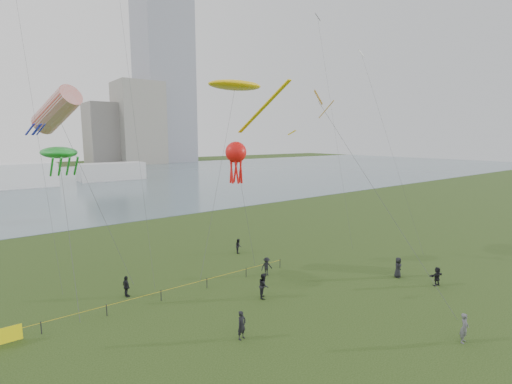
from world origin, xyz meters
TOP-DOWN VIEW (x-y plane):
  - ground_plane at (0.00, 0.00)m, footprint 400.00×400.00m
  - lake at (0.00, 100.00)m, footprint 400.00×120.00m
  - tower at (62.00, 168.00)m, footprint 24.00×24.00m
  - building_mid at (46.00, 162.00)m, footprint 20.00×20.00m
  - building_low at (32.00, 168.00)m, footprint 16.00×18.00m
  - pavilion_left at (-12.00, 95.00)m, footprint 22.00×8.00m
  - pavilion_right at (14.00, 98.00)m, footprint 18.00×7.00m
  - fence at (-13.54, 12.21)m, footprint 24.07×0.07m
  - kite_flyer at (4.87, -4.44)m, footprint 0.75×0.57m
  - spectator_a at (-0.84, 7.91)m, footprint 1.17×1.20m
  - spectator_b at (2.30, 11.44)m, footprint 1.18×0.81m
  - spectator_c at (-9.28, 14.53)m, footprint 0.54×1.03m
  - spectator_d at (11.33, 4.01)m, footprint 1.01×0.78m
  - spectator_e at (12.23, 0.94)m, footprint 1.56×0.77m
  - spectator_f at (-5.64, 4.06)m, footprint 0.73×0.56m
  - spectator_g at (4.01, 18.37)m, footprint 0.90×0.96m
  - kite_stingray at (2.42, 16.37)m, footprint 8.60×10.21m
  - kite_windsock at (-12.19, 20.57)m, footprint 6.60×6.58m
  - kite_creature at (-12.57, 18.83)m, footprint 2.57×8.83m
  - kite_octopus at (1.52, 15.07)m, footprint 2.26×2.31m
  - kite_delta at (5.09, 7.44)m, footprint 3.25×11.74m
  - small_kites at (-1.51, 18.93)m, footprint 38.30×10.64m

SIDE VIEW (x-z plane):
  - ground_plane at x=0.00m, z-range 0.00..0.00m
  - lake at x=0.00m, z-range -0.02..0.06m
  - fence at x=-13.54m, z-range 0.03..1.08m
  - spectator_g at x=4.01m, z-range 0.00..1.57m
  - spectator_e at x=12.23m, z-range 0.00..1.61m
  - spectator_b at x=2.30m, z-range 0.00..1.67m
  - spectator_c at x=-9.28m, z-range 0.00..1.68m
  - spectator_f at x=-5.64m, z-range 0.00..1.80m
  - spectator_d at x=11.33m, z-range 0.00..1.82m
  - kite_flyer at x=4.87m, z-range 0.00..1.84m
  - spectator_a at x=-0.84m, z-range 0.00..1.95m
  - pavilion_right at x=14.00m, z-range 0.00..5.00m
  - pavilion_left at x=-12.00m, z-range 0.00..6.00m
  - kite_octopus at x=1.52m, z-range 4.90..16.89m
  - kite_creature at x=-12.57m, z-range 5.35..17.00m
  - building_low at x=32.00m, z-range 0.00..28.00m
  - kite_windsock at x=-12.19m, z-range 6.29..22.79m
  - kite_delta at x=5.09m, z-range 6.58..22.75m
  - kite_stingray at x=2.42m, z-range 8.34..26.02m
  - building_mid at x=46.00m, z-range 0.00..38.00m
  - small_kites at x=-1.51m, z-range 19.64..28.33m
  - tower at x=62.00m, z-range 0.00..120.00m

